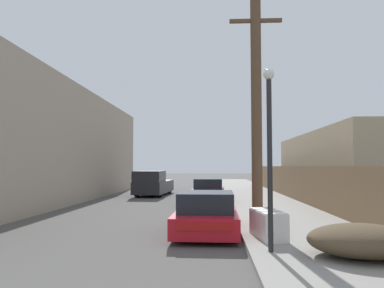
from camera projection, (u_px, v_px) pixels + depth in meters
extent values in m
cube|color=gray|center=(255.00, 195.00, 26.20)|extent=(4.20, 63.00, 0.12)
cube|color=silver|center=(268.00, 225.00, 10.31)|extent=(0.88, 1.73, 0.72)
cube|color=white|center=(268.00, 211.00, 10.33)|extent=(0.84, 1.66, 0.03)
cube|color=#333335|center=(268.00, 208.00, 10.86)|extent=(0.06, 0.20, 0.02)
cube|color=gray|center=(265.00, 209.00, 10.60)|extent=(0.65, 0.17, 0.01)
cube|color=gray|center=(271.00, 211.00, 10.09)|extent=(0.65, 0.17, 0.01)
cube|color=red|center=(207.00, 219.00, 11.70)|extent=(1.96, 4.27, 0.58)
cube|color=black|center=(206.00, 202.00, 11.36)|extent=(1.66, 2.06, 0.58)
cube|color=#B21414|center=(204.00, 227.00, 9.59)|extent=(1.47, 0.06, 0.20)
cylinder|color=black|center=(184.00, 217.00, 13.06)|extent=(0.21, 0.63, 0.62)
cylinder|color=black|center=(232.00, 218.00, 12.94)|extent=(0.21, 0.63, 0.62)
cylinder|color=black|center=(176.00, 230.00, 10.45)|extent=(0.21, 0.63, 0.62)
cylinder|color=black|center=(235.00, 231.00, 10.33)|extent=(0.21, 0.63, 0.62)
cube|color=black|center=(209.00, 195.00, 20.87)|extent=(1.86, 4.22, 0.70)
cube|color=black|center=(209.00, 184.00, 20.74)|extent=(1.57, 2.38, 0.55)
cube|color=#B21414|center=(207.00, 195.00, 18.78)|extent=(1.36, 0.07, 0.25)
cylinder|color=black|center=(197.00, 196.00, 22.21)|extent=(0.22, 0.68, 0.68)
cylinder|color=black|center=(222.00, 196.00, 22.08)|extent=(0.22, 0.68, 0.68)
cylinder|color=black|center=(193.00, 200.00, 19.63)|extent=(0.22, 0.68, 0.68)
cylinder|color=black|center=(222.00, 200.00, 19.51)|extent=(0.22, 0.68, 0.68)
cube|color=#232328|center=(154.00, 187.00, 27.09)|extent=(2.28, 5.60, 0.83)
cube|color=#232328|center=(149.00, 176.00, 25.64)|extent=(1.97, 2.58, 0.73)
cube|color=black|center=(149.00, 176.00, 25.64)|extent=(2.01, 2.53, 0.40)
cylinder|color=black|center=(160.00, 191.00, 25.29)|extent=(0.31, 0.82, 0.81)
cylinder|color=black|center=(137.00, 191.00, 25.48)|extent=(0.31, 0.82, 0.81)
cylinder|color=black|center=(169.00, 188.00, 28.66)|extent=(0.31, 0.82, 0.81)
cylinder|color=black|center=(149.00, 188.00, 28.85)|extent=(0.31, 0.82, 0.81)
cylinder|color=brown|center=(256.00, 110.00, 12.75)|extent=(0.36, 0.36, 7.78)
cube|color=brown|center=(256.00, 21.00, 12.93)|extent=(1.80, 0.12, 0.12)
cylinder|color=#232326|center=(270.00, 165.00, 8.72)|extent=(0.12, 0.12, 4.01)
sphere|color=white|center=(269.00, 74.00, 8.84)|extent=(0.26, 0.26, 0.26)
ellipsoid|color=brown|center=(362.00, 240.00, 8.15)|extent=(2.35, 1.99, 0.71)
cube|color=brown|center=(309.00, 186.00, 19.01)|extent=(0.08, 35.09, 1.98)
cube|color=tan|center=(25.00, 145.00, 21.94)|extent=(7.00, 26.93, 6.71)
cube|color=tan|center=(351.00, 165.00, 24.99)|extent=(6.00, 17.49, 4.29)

